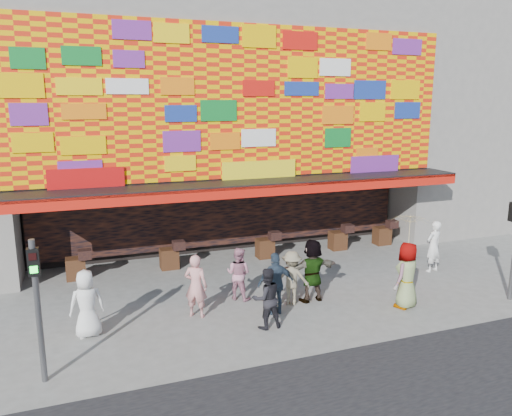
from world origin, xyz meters
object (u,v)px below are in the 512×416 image
at_px(ped_e, 276,283).
at_px(ped_g, 407,275).
at_px(ped_a, 87,304).
at_px(ped_f, 312,270).
at_px(ped_b, 196,286).
at_px(signal_left, 37,295).
at_px(parasol, 410,231).
at_px(ped_c, 266,298).
at_px(ped_d, 292,278).
at_px(ped_h, 433,246).
at_px(ped_i, 238,274).

xyz_separation_m(ped_e, ped_g, (3.53, -0.86, 0.08)).
distance_m(ped_a, ped_f, 6.07).
bearing_deg(ped_e, ped_b, -9.88).
height_order(ped_a, ped_b, ped_b).
bearing_deg(signal_left, ped_g, 3.62).
bearing_deg(parasol, ped_c, 178.04).
xyz_separation_m(ped_a, ped_e, (4.77, -0.35, 0.01)).
height_order(ped_a, parasol, parasol).
height_order(signal_left, ped_f, signal_left).
bearing_deg(parasol, ped_d, 155.75).
height_order(signal_left, ped_g, signal_left).
bearing_deg(ped_d, ped_h, -143.22).
bearing_deg(ped_f, parasol, 146.49).
xyz_separation_m(ped_e, ped_i, (-0.61, 1.30, -0.08)).
distance_m(ped_c, ped_e, 0.91).
bearing_deg(ped_g, ped_d, -49.29).
bearing_deg(ped_f, ped_g, 146.49).
relative_size(ped_e, ped_g, 0.92).
relative_size(ped_g, ped_i, 1.21).
bearing_deg(ped_a, ped_g, 166.27).
relative_size(signal_left, ped_e, 1.77).
distance_m(ped_a, parasol, 8.49).
relative_size(signal_left, ped_g, 1.62).
bearing_deg(ped_c, signal_left, 5.65).
height_order(ped_a, ped_g, ped_g).
relative_size(ped_b, ped_e, 1.01).
relative_size(ped_d, ped_f, 0.85).
xyz_separation_m(ped_g, ped_h, (2.70, 2.19, -0.06)).
bearing_deg(signal_left, ped_d, 16.46).
xyz_separation_m(ped_b, ped_g, (5.57, -1.40, 0.07)).
bearing_deg(ped_a, ped_b, 178.60).
distance_m(ped_e, parasol, 3.87).
height_order(ped_c, ped_f, ped_f).
bearing_deg(ped_a, ped_c, 160.32).
relative_size(signal_left, ped_d, 1.95).
relative_size(ped_g, parasol, 0.98).
distance_m(ped_b, ped_f, 3.34).
relative_size(ped_d, parasol, 0.82).
bearing_deg(ped_i, ped_b, 70.80).
distance_m(ped_b, ped_h, 8.31).
bearing_deg(parasol, ped_h, 39.06).
distance_m(ped_c, parasol, 4.31).
bearing_deg(ped_e, ped_c, 57.70).
xyz_separation_m(ped_d, parasol, (2.87, -1.29, 1.40)).
distance_m(ped_g, parasol, 1.24).
height_order(signal_left, ped_i, signal_left).
xyz_separation_m(ped_a, ped_h, (11.00, 0.98, 0.03)).
height_order(ped_c, parasol, parasol).
relative_size(ped_f, parasol, 0.97).
bearing_deg(ped_a, parasol, 166.27).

